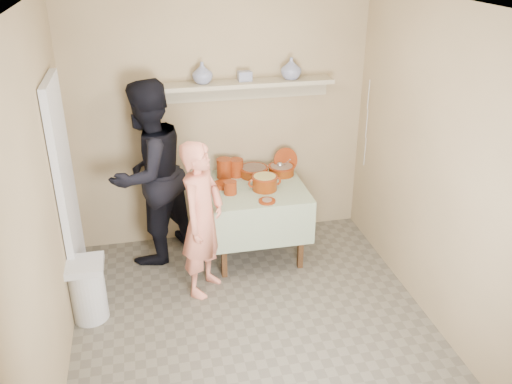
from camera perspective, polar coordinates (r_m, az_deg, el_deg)
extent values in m
plane|color=#645D4F|center=(4.65, 0.16, -14.79)|extent=(3.50, 3.50, 0.00)
cube|color=silver|center=(4.90, -19.27, -0.21)|extent=(0.06, 0.70, 2.00)
cylinder|color=#6F1E06|center=(5.49, -3.38, 2.50)|extent=(0.15, 0.15, 0.20)
cylinder|color=#6F1E06|center=(5.53, -2.11, 2.57)|extent=(0.15, 0.15, 0.18)
cylinder|color=#6F1E06|center=(5.16, -2.73, 0.47)|extent=(0.13, 0.13, 0.13)
cylinder|color=#6F1E06|center=(5.31, -3.60, 0.75)|extent=(0.16, 0.16, 0.05)
cylinder|color=#6F1E06|center=(5.64, 3.15, 3.36)|extent=(0.28, 0.15, 0.25)
imported|color=navy|center=(5.41, 3.72, 12.86)|extent=(0.25, 0.25, 0.21)
imported|color=navy|center=(5.26, -5.67, 12.38)|extent=(0.26, 0.26, 0.20)
cube|color=navy|center=(5.34, -1.20, 12.11)|extent=(0.13, 0.10, 0.09)
imported|color=#E97F64|center=(4.81, -5.66, -2.90)|extent=(0.59, 0.64, 1.46)
imported|color=black|center=(5.32, -11.21, 1.90)|extent=(1.13, 1.12, 1.83)
cube|color=tan|center=(5.54, -3.76, 7.56)|extent=(3.00, 0.02, 2.60)
cube|color=tan|center=(2.53, 9.18, -17.48)|extent=(3.00, 0.02, 2.60)
cube|color=tan|center=(3.93, -21.87, -2.25)|extent=(0.02, 3.50, 2.60)
cube|color=tan|center=(4.48, 19.41, 1.57)|extent=(0.02, 3.50, 2.60)
cube|color=silver|center=(3.56, 0.21, 19.09)|extent=(3.00, 3.50, 0.02)
cube|color=#4C2D16|center=(5.15, -3.42, -5.56)|extent=(0.05, 0.05, 0.71)
cube|color=#4C2D16|center=(5.29, 4.76, -4.65)|extent=(0.05, 0.05, 0.71)
cube|color=#4C2D16|center=(5.80, -4.61, -1.75)|extent=(0.05, 0.05, 0.71)
cube|color=#4C2D16|center=(5.93, 2.67, -1.03)|extent=(0.05, 0.05, 0.71)
cube|color=#4C2D16|center=(5.36, -0.16, 0.38)|extent=(0.90, 0.90, 0.04)
cube|color=#31591E|center=(5.35, -0.16, 0.62)|extent=(0.96, 0.96, 0.01)
cube|color=#31591E|center=(5.03, 1.00, -3.87)|extent=(0.96, 0.01, 0.44)
cube|color=#31591E|center=(5.86, -1.14, 0.66)|extent=(0.96, 0.01, 0.44)
cube|color=#31591E|center=(5.37, -5.17, -1.92)|extent=(0.01, 0.96, 0.44)
cube|color=#31591E|center=(5.55, 4.70, -0.95)|extent=(0.01, 0.96, 0.44)
cylinder|color=#5E1F06|center=(5.54, -0.23, 2.15)|extent=(0.28, 0.28, 0.09)
cylinder|color=#6F1E06|center=(5.52, -0.23, 2.55)|extent=(0.30, 0.30, 0.01)
cylinder|color=brown|center=(5.53, -0.23, 2.39)|extent=(0.25, 0.25, 0.05)
cylinder|color=#5E1F06|center=(5.58, 2.70, 2.31)|extent=(0.26, 0.26, 0.09)
cylinder|color=#6F1E06|center=(5.56, 2.70, 2.70)|extent=(0.28, 0.28, 0.01)
cylinder|color=#8C6B54|center=(5.57, 2.70, 2.55)|extent=(0.23, 0.23, 0.05)
cylinder|color=silver|center=(5.43, 3.28, 3.14)|extent=(0.01, 0.22, 0.16)
sphere|color=silver|center=(5.56, 2.53, 2.86)|extent=(0.07, 0.07, 0.07)
cylinder|color=#5E1F06|center=(5.24, 0.92, 0.96)|extent=(0.24, 0.24, 0.14)
cylinder|color=#6F1E06|center=(5.21, 0.92, 1.60)|extent=(0.25, 0.25, 0.01)
cylinder|color=tan|center=(5.21, 0.92, 1.45)|extent=(0.21, 0.21, 0.05)
torus|color=#6F1E06|center=(5.21, -0.37, 0.92)|extent=(0.09, 0.02, 0.09)
torus|color=#6F1E06|center=(5.26, 2.19, 1.15)|extent=(0.09, 0.02, 0.09)
cylinder|color=#6F1E06|center=(5.02, 1.16, -0.95)|extent=(0.16, 0.16, 0.02)
cylinder|color=#8C6B54|center=(5.01, 1.17, -0.84)|extent=(0.09, 0.09, 0.01)
cube|color=tan|center=(5.33, -1.48, 11.34)|extent=(1.80, 0.25, 0.04)
cube|color=tan|center=(5.47, -1.71, 10.63)|extent=(1.80, 0.02, 0.18)
cylinder|color=silver|center=(4.89, -17.25, -10.16)|extent=(0.30, 0.30, 0.50)
cube|color=silver|center=(4.74, -17.69, -7.40)|extent=(0.32, 0.32, 0.06)
cylinder|color=silver|center=(5.63, 11.77, 10.02)|extent=(0.01, 0.01, 0.30)
cylinder|color=silver|center=(5.70, 11.58, 7.06)|extent=(0.01, 0.01, 0.30)
cylinder|color=silver|center=(5.78, 11.40, 4.18)|extent=(0.01, 0.01, 0.30)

